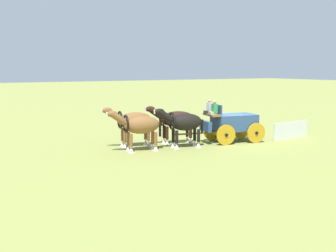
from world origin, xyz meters
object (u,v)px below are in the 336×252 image
object	(u,v)px
draft_horse_rear_near	(184,123)
draft_horse_lead_off	(133,122)
show_wagon	(232,123)
draft_horse_rear_off	(175,120)
draft_horse_lead_near	(140,126)

from	to	relation	value
draft_horse_rear_near	draft_horse_lead_off	world-z (taller)	draft_horse_lead_off
draft_horse_lead_off	show_wagon	bearing A→B (deg)	164.30
draft_horse_rear_near	draft_horse_rear_off	distance (m)	1.30
draft_horse_rear_near	draft_horse_lead_near	size ratio (longest dim) A/B	0.97
draft_horse_lead_near	show_wagon	bearing A→B (deg)	176.58
show_wagon	draft_horse_rear_off	distance (m)	3.52
draft_horse_lead_near	draft_horse_lead_off	size ratio (longest dim) A/B	1.00
show_wagon	draft_horse_rear_off	xyz separation A→B (m)	(3.30, -1.21, 0.25)
draft_horse_rear_near	draft_horse_rear_off	world-z (taller)	draft_horse_rear_off
show_wagon	draft_horse_lead_near	xyz separation A→B (m)	(6.07, -0.36, 0.21)
draft_horse_lead_near	draft_horse_lead_off	world-z (taller)	draft_horse_lead_off
draft_horse_rear_near	draft_horse_lead_off	size ratio (longest dim) A/B	0.98
draft_horse_lead_near	draft_horse_rear_near	bearing A→B (deg)	170.44
draft_horse_rear_off	draft_horse_lead_off	size ratio (longest dim) A/B	1.05
draft_horse_rear_near	draft_horse_rear_off	bearing A→B (deg)	-99.23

